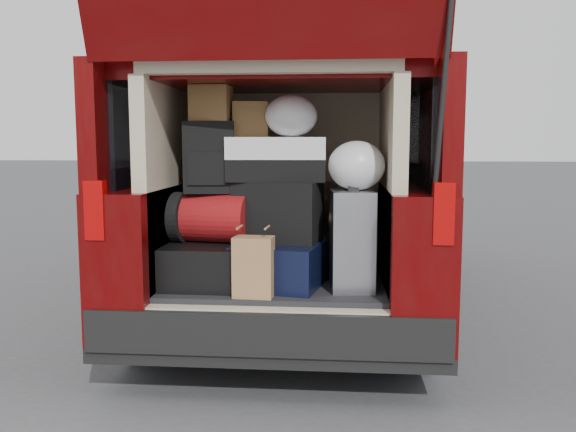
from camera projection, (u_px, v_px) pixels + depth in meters
The scene contains 15 objects.
ground at pixel (273, 384), 3.44m from camera, with size 80.00×80.00×0.00m, color #3C3C3E.
minivan at pixel (297, 195), 5.16m from camera, with size 1.90×5.35×2.77m.
load_floor at pixel (278, 323), 3.68m from camera, with size 1.24×1.05×0.55m, color black.
black_hardshell at pixel (207, 262), 3.52m from camera, with size 0.43×0.59×0.24m, color black.
navy_hardshell at pixel (282, 263), 3.48m from camera, with size 0.46×0.56×0.24m, color black.
silver_roller at pixel (351, 239), 3.38m from camera, with size 0.23×0.36×0.55m, color white.
kraft_bag at pixel (254, 267), 3.19m from camera, with size 0.21×0.13×0.32m, color #AB784D.
red_duffel at pixel (212, 217), 3.51m from camera, with size 0.44×0.28×0.28m, color maroon.
black_soft_case at pixel (278, 211), 3.50m from camera, with size 0.48×0.29×0.34m, color black.
backpack at pixel (209, 157), 3.47m from camera, with size 0.29×0.17×0.41m, color black.
twotone_duffel at pixel (276, 159), 3.50m from camera, with size 0.56×0.29×0.25m, color silver.
grocery_sack_lower at pixel (211, 104), 3.45m from camera, with size 0.22×0.18×0.20m, color brown.
grocery_sack_upper at pixel (249, 120), 3.52m from camera, with size 0.20×0.16×0.20m, color brown.
plastic_bag_center at pixel (291, 116), 3.44m from camera, with size 0.30×0.28×0.24m, color white.
plastic_bag_right at pixel (357, 166), 3.33m from camera, with size 0.31×0.29×0.27m, color white.
Camera 1 is at (0.36, -3.28, 1.36)m, focal length 38.00 mm.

